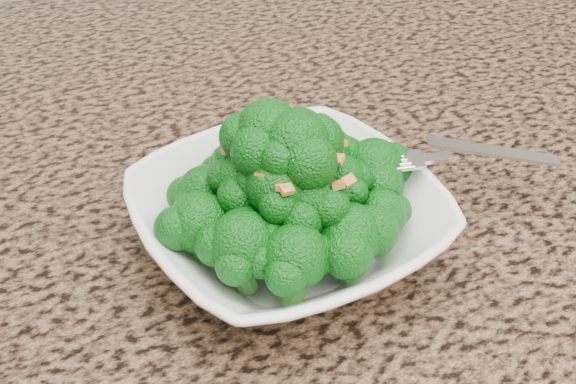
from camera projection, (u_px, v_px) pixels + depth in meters
name	position (u px, v px, depth m)	size (l,w,h in m)	color
granite_counter	(271.00, 260.00, 0.52)	(1.64, 1.04, 0.03)	brown
bowl	(288.00, 222.00, 0.49)	(0.20, 0.20, 0.05)	white
broccoli_pile	(288.00, 146.00, 0.45)	(0.18, 0.18, 0.07)	#0A600F
garlic_topping	(288.00, 90.00, 0.43)	(0.11, 0.11, 0.01)	orange
fork	(438.00, 157.00, 0.50)	(0.17, 0.03, 0.01)	silver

